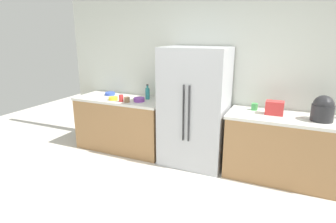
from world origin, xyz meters
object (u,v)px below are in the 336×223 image
bowl_a (113,98)px  bowl_b (139,100)px  cup_d (127,100)px  toaster (275,108)px  bottle_a (148,93)px  cup_a (121,98)px  refrigerator (195,108)px  cup_c (254,107)px  bowl_c (110,94)px  rice_cooker (323,109)px

bowl_a → bowl_b: (0.43, 0.08, 0.00)m
bowl_b → cup_d: bearing=-142.3°
toaster → bottle_a: size_ratio=0.94×
cup_a → bowl_b: bearing=25.7°
refrigerator → cup_c: (0.82, 0.16, 0.06)m
bottle_a → cup_d: bearing=-121.6°
bowl_a → bowl_c: 0.38m
bowl_a → rice_cooker: bearing=2.5°
cup_a → bowl_a: cup_a is taller
cup_c → cup_a: bearing=-170.0°
cup_d → bowl_a: (-0.28, 0.04, -0.02)m
toaster → bowl_a: 2.43m
rice_cooker → bottle_a: (-2.50, 0.15, -0.05)m
cup_a → refrigerator: bearing=9.2°
cup_d → bowl_a: size_ratio=0.61×
toaster → bowl_c: bearing=178.1°
bowl_b → bowl_c: (-0.69, 0.20, -0.01)m
refrigerator → bottle_a: (-0.85, 0.14, 0.11)m
rice_cooker → cup_d: 2.70m
toaster → cup_d: (-2.14, -0.22, -0.05)m
refrigerator → cup_d: bearing=-170.2°
rice_cooker → cup_d: bearing=-176.4°
cup_d → toaster: bearing=5.9°
rice_cooker → cup_d: rice_cooker is taller
cup_c → bowl_a: cup_c is taller
cup_a → bowl_a: 0.19m
refrigerator → bowl_a: 1.34m
rice_cooker → bowl_b: 2.55m
rice_cooker → cup_a: (-2.79, -0.17, -0.10)m
toaster → bowl_a: toaster is taller
bottle_a → bowl_a: 0.56m
bottle_a → bowl_a: size_ratio=1.64×
bowl_a → refrigerator: bearing=6.2°
rice_cooker → bowl_c: 3.24m
refrigerator → cup_c: 0.84m
refrigerator → bowl_c: size_ratio=10.15×
rice_cooker → cup_a: 2.80m
rice_cooker → bowl_b: (-2.54, -0.05, -0.12)m
cup_d → bowl_c: 0.63m
bowl_b → rice_cooker: bearing=1.2°
rice_cooker → bowl_a: size_ratio=2.17×
cup_c → toaster: bearing=-24.6°
bowl_b → refrigerator: bearing=4.1°
bowl_c → cup_d: bearing=-30.0°
toaster → cup_a: (-2.24, -0.23, -0.04)m
cup_c → cup_d: 1.91m
cup_d → bowl_c: (-0.54, 0.31, -0.02)m
refrigerator → rice_cooker: size_ratio=5.44×
rice_cooker → cup_c: bearing=167.8°
refrigerator → cup_a: size_ratio=16.08×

